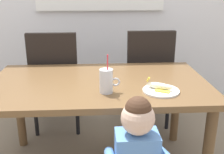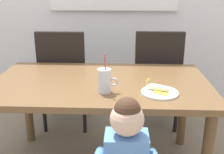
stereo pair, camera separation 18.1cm
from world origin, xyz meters
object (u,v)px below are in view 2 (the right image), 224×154
(dining_chair_right, at_px, (157,74))
(snack_plate, at_px, (160,93))
(dining_table, at_px, (100,93))
(peeled_banana, at_px, (159,88))
(dining_chair_left, at_px, (65,75))
(milk_cup, at_px, (104,82))
(toddler_standing, at_px, (126,154))

(dining_chair_right, xyz_separation_m, snack_plate, (-0.08, -0.88, 0.17))
(dining_table, height_order, peeled_banana, peeled_banana)
(peeled_banana, bearing_deg, dining_chair_right, 84.08)
(dining_chair_left, bearing_deg, milk_cup, 117.79)
(dining_table, distance_m, dining_chair_left, 0.73)
(dining_chair_left, bearing_deg, toddler_standing, 115.17)
(dining_chair_left, bearing_deg, dining_chair_right, -176.68)
(dining_chair_left, xyz_separation_m, dining_chair_right, (0.86, 0.05, 0.00))
(dining_table, height_order, toddler_standing, toddler_standing)
(toddler_standing, bearing_deg, milk_cup, 109.30)
(dining_chair_left, distance_m, milk_cup, 0.96)
(dining_chair_right, height_order, peeled_banana, dining_chair_right)
(dining_chair_right, relative_size, peeled_banana, 5.65)
(snack_plate, relative_size, peeled_banana, 1.35)
(dining_chair_right, xyz_separation_m, peeled_banana, (-0.09, -0.87, 0.20))
(dining_chair_left, height_order, snack_plate, dining_chair_left)
(dining_table, xyz_separation_m, toddler_standing, (0.18, -0.60, -0.09))
(dining_chair_right, bearing_deg, toddler_standing, 77.19)
(dining_table, bearing_deg, snack_plate, -28.96)
(dining_table, distance_m, snack_plate, 0.45)
(dining_table, height_order, dining_chair_left, dining_chair_left)
(toddler_standing, bearing_deg, dining_chair_left, 115.17)
(dining_chair_right, distance_m, peeled_banana, 0.90)
(dining_chair_left, xyz_separation_m, snack_plate, (0.77, -0.83, 0.17))
(dining_table, relative_size, dining_chair_right, 1.57)
(toddler_standing, distance_m, peeled_banana, 0.49)
(toddler_standing, distance_m, milk_cup, 0.48)
(milk_cup, height_order, snack_plate, milk_cup)
(dining_chair_right, distance_m, snack_plate, 0.90)
(dining_chair_left, bearing_deg, snack_plate, 133.02)
(snack_plate, height_order, peeled_banana, peeled_banana)
(peeled_banana, bearing_deg, snack_plate, -59.84)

